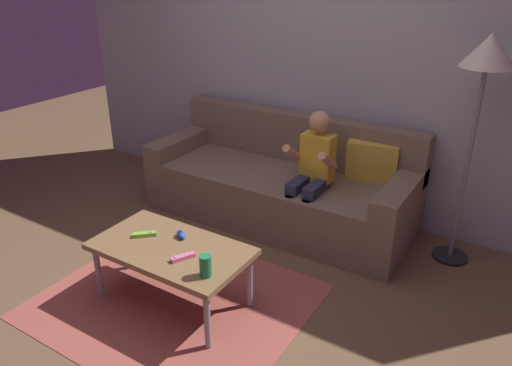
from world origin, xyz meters
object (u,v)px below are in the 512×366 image
Objects in this scene: person_seated_on_couch at (312,170)px; coffee_table at (171,252)px; floor_lamp at (486,69)px; game_remote_pink_near_edge at (183,257)px; nunchuk_blue at (181,234)px; game_remote_lime_far_corner at (145,234)px; couch at (282,185)px; soda_can at (206,266)px.

person_seated_on_couch is 1.04× the size of coffee_table.
coffee_table is 2.16m from floor_lamp.
game_remote_pink_near_edge is (-0.21, -1.20, -0.14)m from person_seated_on_couch.
coffee_table is 9.28× the size of nunchuk_blue.
game_remote_lime_far_corner is at bearing -137.72° from floor_lamp.
game_remote_lime_far_corner is 2.26m from floor_lamp.
coffee_table is 0.21m from game_remote_lime_far_corner.
game_remote_pink_near_edge reaches higher than coffee_table.
coffee_table is at bearing -133.38° from floor_lamp.
couch is 16.37× the size of game_remote_lime_far_corner.
nunchuk_blue is 0.43m from soda_can.
soda_can is 2.00m from floor_lamp.
couch reaches higher than game_remote_pink_near_edge.
game_remote_lime_far_corner reaches higher than coffee_table.
person_seated_on_couch is 1.26m from soda_can.
person_seated_on_couch is at bearing -28.29° from couch.
floor_lamp reaches higher than couch.
nunchuk_blue is (-0.16, 0.18, 0.01)m from game_remote_pink_near_edge.
person_seated_on_couch is at bearing 89.97° from soda_can.
coffee_table is 6.57× the size of game_remote_pink_near_edge.
game_remote_pink_near_edge is 1.11× the size of game_remote_lime_far_corner.
floor_lamp reaches higher than nunchuk_blue.
coffee_table is 7.26× the size of game_remote_lime_far_corner.
soda_can is at bearing -19.17° from coffee_table.
game_remote_pink_near_edge is 0.36m from game_remote_lime_far_corner.
game_remote_pink_near_edge and game_remote_lime_far_corner have the same top height.
coffee_table is (-0.35, -1.13, -0.19)m from person_seated_on_couch.
couch reaches higher than nunchuk_blue.
floor_lamp is (1.34, 1.29, 0.91)m from nunchuk_blue.
person_seated_on_couch is 1.22m from game_remote_pink_near_edge.
nunchuk_blue is 0.22m from game_remote_lime_far_corner.
couch is 1.33m from game_remote_lime_far_corner.
person_seated_on_couch is at bearing 72.71° from coffee_table.
person_seated_on_couch reaches higher than nunchuk_blue.
coffee_table is 0.17m from game_remote_pink_near_edge.
game_remote_pink_near_edge is at bearing -84.71° from couch.
soda_can is (0.33, -1.43, 0.17)m from couch.
nunchuk_blue is (-0.36, -1.02, -0.13)m from person_seated_on_couch.
couch is 1.31m from coffee_table.
game_remote_pink_near_edge is (0.13, -1.37, 0.12)m from couch.
soda_can is at bearing -90.03° from person_seated_on_couch.
couch is at bearing 95.29° from game_remote_pink_near_edge.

